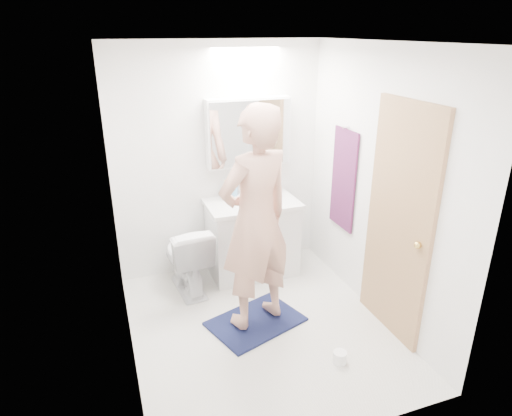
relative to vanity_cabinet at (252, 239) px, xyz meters
name	(u,v)px	position (x,y,z in m)	size (l,w,h in m)	color
floor	(260,327)	(-0.26, -0.96, -0.39)	(2.50, 2.50, 0.00)	silver
ceiling	(261,42)	(-0.26, -0.96, 2.01)	(2.50, 2.50, 0.00)	white
wall_back	(219,162)	(-0.26, 0.29, 0.81)	(2.50, 2.50, 0.00)	white
wall_front	(339,279)	(-0.26, -2.21, 0.81)	(2.50, 2.50, 0.00)	white
wall_left	(118,221)	(-1.36, -0.96, 0.81)	(2.50, 2.50, 0.00)	white
wall_right	(379,187)	(0.84, -0.96, 0.81)	(2.50, 2.50, 0.00)	white
vanity_cabinet	(252,239)	(0.00, 0.00, 0.00)	(0.90, 0.55, 0.78)	silver
countertop	(252,204)	(0.00, 0.00, 0.41)	(0.95, 0.58, 0.04)	white
sink_basin	(251,199)	(0.00, 0.03, 0.45)	(0.36, 0.36, 0.03)	silver
faucet	(245,188)	(0.00, 0.22, 0.51)	(0.02, 0.02, 0.16)	#BDBCC1
medicine_cabinet	(248,132)	(0.04, 0.21, 1.11)	(0.88, 0.14, 0.70)	white
mirror_panel	(251,134)	(0.04, 0.13, 1.11)	(0.84, 0.01, 0.66)	silver
toilet	(186,257)	(-0.74, -0.11, -0.03)	(0.41, 0.71, 0.73)	white
bath_rug	(256,321)	(-0.28, -0.89, -0.38)	(0.80, 0.55, 0.02)	#13173C
person	(256,220)	(-0.28, -0.89, 0.62)	(0.70, 0.46, 1.93)	tan
door	(399,223)	(0.82, -1.31, 0.61)	(0.04, 0.80, 2.00)	tan
door_knob	(418,245)	(0.78, -1.61, 0.56)	(0.06, 0.06, 0.06)	gold
towel	(344,180)	(0.81, -0.41, 0.71)	(0.02, 0.42, 1.00)	#121D39
towel_hook	(346,127)	(0.80, -0.41, 1.23)	(0.02, 0.02, 0.07)	silver
soap_bottle_a	(225,190)	(-0.24, 0.15, 0.54)	(0.08, 0.08, 0.22)	beige
soap_bottle_b	(233,189)	(-0.14, 0.18, 0.53)	(0.09, 0.09, 0.19)	#63A5D5
toothbrush_cup	(264,190)	(0.19, 0.16, 0.48)	(0.11, 0.11, 0.10)	#414DC5
toilet_paper_roll	(340,357)	(0.17, -1.61, -0.34)	(0.11, 0.11, 0.10)	white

